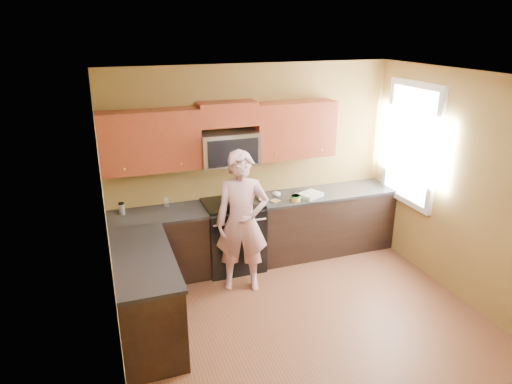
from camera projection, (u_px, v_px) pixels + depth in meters
name	position (u px, v px, depth m)	size (l,w,h in m)	color
floor	(312.00, 330.00, 5.06)	(4.00, 4.00, 0.00)	brown
ceiling	(325.00, 80.00, 4.13)	(4.00, 4.00, 0.00)	white
wall_back	(253.00, 164.00, 6.36)	(4.00, 4.00, 0.00)	brown
wall_front	(466.00, 340.00, 2.82)	(4.00, 4.00, 0.00)	brown
wall_left	(110.00, 248.00, 3.97)	(4.00, 4.00, 0.00)	brown
wall_right	(477.00, 195.00, 5.22)	(4.00, 4.00, 0.00)	brown
cabinet_back_run	(260.00, 232.00, 6.41)	(4.00, 0.60, 0.88)	black
cabinet_left_run	(146.00, 296.00, 4.91)	(0.60, 1.60, 0.88)	black
countertop_back	(260.00, 202.00, 6.25)	(4.00, 0.62, 0.04)	black
countertop_left	(143.00, 258.00, 4.75)	(0.62, 1.60, 0.04)	black
stove	(233.00, 235.00, 6.25)	(0.76, 0.65, 0.95)	black
microwave	(229.00, 164.00, 6.03)	(0.76, 0.40, 0.42)	silver
upper_cab_left	(152.00, 170.00, 5.75)	(1.22, 0.33, 0.75)	maroon
upper_cab_right	(294.00, 156.00, 6.35)	(1.12, 0.33, 0.75)	maroon
upper_cab_over_mw	(227.00, 114.00, 5.84)	(0.76, 0.33, 0.30)	maroon
window	(411.00, 144.00, 6.17)	(0.06, 1.06, 1.66)	white
woman	(242.00, 222.00, 5.62)	(0.65, 0.43, 1.79)	#D06884
frying_pan	(229.00, 206.00, 5.97)	(0.25, 0.43, 0.06)	black
butter_tub	(296.00, 201.00, 6.22)	(0.13, 0.13, 0.10)	gold
toast_slice	(275.00, 201.00, 6.20)	(0.11, 0.11, 0.01)	#B27F47
napkin_a	(263.00, 200.00, 6.18)	(0.11, 0.12, 0.06)	silver
napkin_b	(276.00, 194.00, 6.38)	(0.12, 0.13, 0.07)	silver
dish_towel	(311.00, 195.00, 6.37)	(0.30, 0.24, 0.05)	silver
travel_mug	(122.00, 215.00, 5.77)	(0.07, 0.07, 0.16)	silver
glass_c	(167.00, 202.00, 6.01)	(0.07, 0.07, 0.12)	silver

